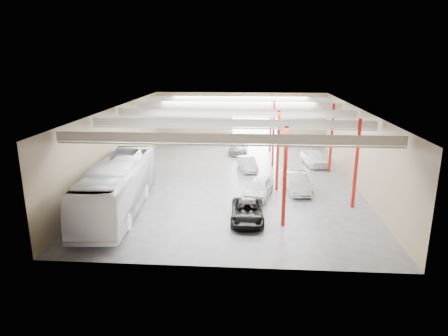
# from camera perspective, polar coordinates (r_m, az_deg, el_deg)

# --- Properties ---
(depot_shell) EXTENTS (22.12, 32.12, 7.06)m
(depot_shell) POSITION_cam_1_polar(r_m,az_deg,el_deg) (37.09, 1.86, 5.61)
(depot_shell) COLOR #4C4B51
(depot_shell) RESTS_ON ground
(coach_bus) EXTENTS (4.32, 14.22, 3.90)m
(coach_bus) POSITION_cam_1_polar(r_m,az_deg,el_deg) (31.22, -14.89, -2.54)
(coach_bus) COLOR white
(coach_bus) RESTS_ON ground
(black_sedan) EXTENTS (2.43, 5.08, 1.40)m
(black_sedan) POSITION_cam_1_polar(r_m,az_deg,el_deg) (28.74, 3.34, -6.26)
(black_sedan) COLOR black
(black_sedan) RESTS_ON ground
(car_row_a) EXTENTS (2.91, 5.05, 1.62)m
(car_row_a) POSITION_cam_1_polar(r_m,az_deg,el_deg) (33.60, 5.01, -2.83)
(car_row_a) COLOR silver
(car_row_a) RESTS_ON ground
(car_row_b) EXTENTS (2.43, 4.52, 1.41)m
(car_row_b) POSITION_cam_1_polar(r_m,az_deg,el_deg) (41.49, 3.33, 0.63)
(car_row_b) COLOR #AFAEB3
(car_row_b) RESTS_ON ground
(car_row_c) EXTENTS (2.29, 5.36, 1.54)m
(car_row_c) POSITION_cam_1_polar(r_m,az_deg,el_deg) (49.21, 2.07, 3.09)
(car_row_c) COLOR slate
(car_row_c) RESTS_ON ground
(car_right_near) EXTENTS (2.42, 5.29, 1.68)m
(car_right_near) POSITION_cam_1_polar(r_m,az_deg,el_deg) (35.44, 10.32, -2.00)
(car_right_near) COLOR #B1B1B6
(car_right_near) RESTS_ON ground
(car_right_far) EXTENTS (2.81, 5.19, 1.68)m
(car_right_far) POSITION_cam_1_polar(r_m,az_deg,el_deg) (44.41, 12.72, 1.43)
(car_right_far) COLOR white
(car_right_far) RESTS_ON ground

